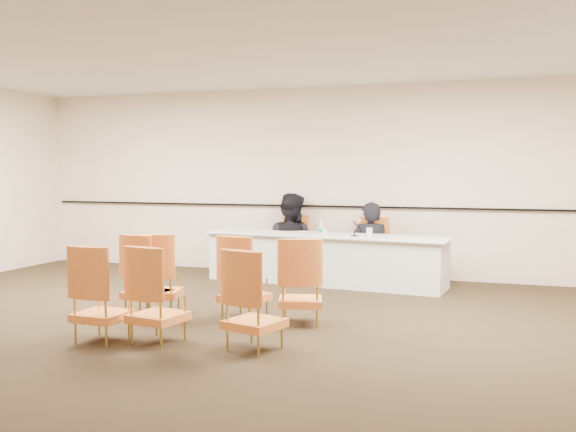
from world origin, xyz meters
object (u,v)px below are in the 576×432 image
Objects in this scene: aud_chair_front_left at (159,273)px; aud_chair_front_mid at (245,277)px; panelist_main at (370,256)px; panelist_main_chair at (370,249)px; panel_table at (325,259)px; water_bottle at (321,227)px; drinking_glass at (325,231)px; panelist_second_chair at (290,245)px; microphone at (354,228)px; coffee_cup at (369,233)px; aud_chair_front_right at (300,281)px; aud_chair_back_right at (255,299)px; panelist_second at (290,249)px; aud_chair_back_mid at (158,294)px; aud_chair_extra at (148,275)px; aud_chair_back_left at (102,293)px.

aud_chair_front_left and aud_chair_front_mid have the same top height.
panelist_main reaches higher than panelist_main_chair.
aud_chair_front_mid reaches higher than panel_table.
water_bottle reaches higher than drinking_glass.
panelist_second_chair is 3.25m from aud_chair_front_left.
microphone is (-0.10, -0.67, 0.38)m from panelist_main_chair.
coffee_cup is at bearing -14.19° from drinking_glass.
aud_chair_front_right is (-0.30, -2.28, -0.32)m from coffee_cup.
panelist_main_chair is 1.00× the size of aud_chair_back_right.
panelist_main is at bearing 0.00° from panelist_main_chair.
panelist_second is 1.90× the size of aud_chair_front_mid.
aud_chair_front_mid is at bearing -94.63° from water_bottle.
aud_chair_front_left is at bearing -130.52° from coffee_cup.
aud_chair_front_left reaches higher than coffee_cup.
panelist_second is at bearing 101.21° from aud_chair_back_mid.
panel_table is at bearing 21.42° from water_bottle.
aud_chair_back_right reaches higher than coffee_cup.
panelist_second is 3.16m from aud_chair_front_mid.
panel_table is at bearing 111.33° from aud_chair_back_right.
water_bottle reaches higher than coffee_cup.
panel_table is 3.02m from aud_chair_extra.
panel_table is 0.97m from panelist_second.
aud_chair_back_mid is at bearing -98.45° from aud_chair_front_mid.
panelist_main is 4.65m from aud_chair_back_left.
panelist_main_chair is 3.73m from aud_chair_extra.
aud_chair_back_right is (-0.39, -3.38, -0.32)m from coffee_cup.
aud_chair_front_mid is 1.62m from aud_chair_back_left.
panel_table is 2.21× the size of panelist_main.
panel_table is 2.02× the size of panelist_second.
panelist_main is 3.73m from aud_chair_extra.
aud_chair_back_mid is at bearing -111.88° from coffee_cup.
aud_chair_extra is (-2.08, -2.44, -0.32)m from coffee_cup.
panelist_second is 18.07× the size of drinking_glass.
coffee_cup is (0.23, -0.06, -0.06)m from microphone.
panel_table is at bearing 75.06° from aud_chair_back_left.
panelist_main is 0.83m from microphone.
panelist_second is at bearing 93.74° from aud_chair_front_right.
panelist_main_chair is 1.33m from panelist_second.
aud_chair_back_right is (1.06, -4.25, 0.00)m from panelist_second_chair.
aud_chair_back_mid is (-1.08, -1.15, 0.00)m from aud_chair_front_right.
water_bottle is at bearing 74.19° from aud_chair_extra.
aud_chair_back_right is at bearing 9.33° from aud_chair_back_left.
drinking_glass is 0.11× the size of aud_chair_front_mid.
panelist_main is at bearing 0.00° from panelist_second_chair.
coffee_cup is at bearing 66.16° from aud_chair_front_right.
panel_table is 3.84× the size of aud_chair_front_left.
panelist_main is 0.85m from coffee_cup.
aud_chair_back_right is at bearing -96.64° from coffee_cup.
aud_chair_back_left is (-0.97, -1.30, 0.00)m from aud_chair_front_mid.
panelist_main_chair is 6.93× the size of coffee_cup.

